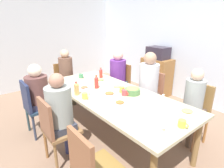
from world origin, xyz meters
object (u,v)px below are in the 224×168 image
Objects in this scene: cup_3 at (85,96)px; cup_6 at (125,93)px; person_6 at (67,73)px; side_cabinet at (156,77)px; chair_6 at (65,81)px; bottle_2 at (77,89)px; cup_5 at (122,90)px; bottle_0 at (162,103)px; chair_2 at (55,128)px; person_2 at (61,111)px; chair_3 at (120,82)px; plate_3 at (117,87)px; microwave at (158,53)px; person_0 at (148,81)px; chair_0 at (151,93)px; person_3 at (117,73)px; plate_5 at (109,94)px; plate_4 at (187,112)px; chair_5 at (92,168)px; chair_1 at (34,105)px; bottle_1 at (101,73)px; cup_2 at (160,125)px; plate_2 at (84,88)px; person_1 at (38,92)px; plate_0 at (120,103)px; cup_4 at (182,124)px; bottle_3 at (96,82)px; chair_4 at (194,110)px; cup_1 at (81,76)px; plate_1 at (101,80)px; dining_table at (112,97)px; person_4 at (193,101)px; bowl_0 at (132,91)px; cup_0 at (87,92)px.

cup_6 is at bearing 63.57° from cup_3.
side_cabinet is (0.79, 2.00, -0.26)m from person_6.
chair_6 is 1.44m from bottle_2.
cup_5 is 0.75m from bottle_0.
person_2 is (0.00, 0.09, 0.21)m from chair_2.
chair_3 reaches higher than plate_3.
plate_3 is (1.49, 0.21, 0.24)m from chair_6.
cup_6 is at bearing -64.48° from microwave.
person_0 is at bearing 77.82° from plate_3.
chair_0 is 4.53× the size of bottle_2.
cup_5 reaches higher than cup_3.
person_3 is 1.21m from plate_5.
person_2 is 1.23m from bottle_0.
side_cabinet is at bearing 136.20° from plate_4.
microwave reaches higher than chair_5.
person_0 is 10.93× the size of cup_3.
bottle_2 is (0.54, -1.33, 0.32)m from chair_3.
bottle_1 reaches higher than chair_1.
person_0 reaches higher than cup_2.
person_6 reaches higher than cup_5.
person_0 is 5.99× the size of plate_2.
bottle_2 is (0.54, 0.38, 0.13)m from person_1.
plate_0 and plate_4 have the same top height.
person_0 is (-0.00, -0.09, 0.25)m from chair_0.
cup_4 is 1.48m from bottle_3.
chair_4 is 1.00m from cup_4.
person_1 is at bearing -91.86° from side_cabinet.
cup_1 is at bearing -168.32° from plate_3.
cup_5 reaches higher than cup_1.
bottle_3 is at bearing -152.70° from cup_5.
cup_3 is at bearing -125.10° from chair_4.
plate_3 is 0.62m from cup_3.
bottle_1 is at bearing 143.91° from plate_1.
side_cabinet is (-0.90, 1.89, -0.33)m from cup_6.
dining_table is 11.65× the size of bottle_3.
chair_6 is 2.67m from cup_2.
chair_3 is at bearing 119.51° from cup_3.
plate_5 is at bearing -132.62° from cup_6.
person_1 is 10.36× the size of cup_4.
cup_1 reaches higher than plate_5.
person_2 reaches higher than side_cabinet.
person_1 and person_4 have the same top height.
bottle_0 reaches higher than bottle_1.
plate_2 is 1.59m from cup_4.
plate_3 is (-0.96, -0.59, 0.08)m from person_4.
chair_0 is 3.96× the size of bowl_0.
microwave is (0.09, 1.10, 0.53)m from chair_3.
cup_5 is 0.91× the size of cup_6.
person_3 is 1.27m from cup_0.
cup_3 reaches higher than cup_4.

